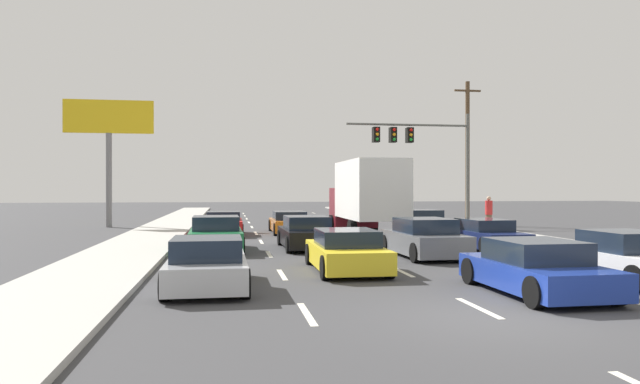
{
  "coord_description": "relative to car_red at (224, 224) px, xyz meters",
  "views": [
    {
      "loc": [
        -4.86,
        -9.83,
        2.34
      ],
      "look_at": [
        -0.62,
        16.73,
        2.2
      ],
      "focal_mm": 32.45,
      "sensor_mm": 36.0,
      "label": 1
    }
  ],
  "objects": [
    {
      "name": "car_orange",
      "position": [
        3.45,
        0.79,
        -0.01
      ],
      "size": [
        1.96,
        4.54,
        1.15
      ],
      "color": "orange",
      "rests_on": "ground_plane"
    },
    {
      "name": "ground_plane",
      "position": [
        5.07,
        5.06,
        -0.55
      ],
      "size": [
        140.0,
        140.0,
        0.0
      ],
      "primitive_type": "plane",
      "color": "#3D3D3F"
    },
    {
      "name": "pedestrian_near_corner",
      "position": [
        13.79,
        -1.16,
        0.5
      ],
      "size": [
        0.38,
        0.38,
        1.82
      ],
      "color": "brown",
      "rests_on": "sidewalk_right"
    },
    {
      "name": "box_truck",
      "position": [
        6.85,
        -2.54,
        1.53
      ],
      "size": [
        2.58,
        7.47,
        3.67
      ],
      "color": "white",
      "rests_on": "ground_plane"
    },
    {
      "name": "car_white",
      "position": [
        10.05,
        -16.64,
        0.03
      ],
      "size": [
        1.99,
        4.16,
        1.29
      ],
      "color": "white",
      "rests_on": "ground_plane"
    },
    {
      "name": "car_yellow",
      "position": [
        3.55,
        -13.65,
        0.0
      ],
      "size": [
        1.95,
        4.23,
        1.19
      ],
      "color": "yellow",
      "rests_on": "ground_plane"
    },
    {
      "name": "traffic_signal_mast",
      "position": [
        11.79,
        5.21,
        4.73
      ],
      "size": [
        8.01,
        0.69,
        7.15
      ],
      "color": "#595B56",
      "rests_on": "ground_plane"
    },
    {
      "name": "car_gray",
      "position": [
        6.92,
        -10.62,
        0.07
      ],
      "size": [
        2.04,
        4.36,
        1.33
      ],
      "color": "slate",
      "rests_on": "ground_plane"
    },
    {
      "name": "car_navy",
      "position": [
        10.04,
        -8.69,
        0.0
      ],
      "size": [
        1.9,
        4.44,
        1.18
      ],
      "color": "#141E4C",
      "rests_on": "ground_plane"
    },
    {
      "name": "car_blue",
      "position": [
        7.01,
        -17.82,
        0.0
      ],
      "size": [
        2.03,
        4.1,
        1.2
      ],
      "color": "#1E389E",
      "rests_on": "ground_plane"
    },
    {
      "name": "car_silver",
      "position": [
        -0.26,
        -16.0,
        0.0
      ],
      "size": [
        1.91,
        4.06,
        1.22
      ],
      "color": "#B7BABF",
      "rests_on": "ground_plane"
    },
    {
      "name": "utility_pole_mid",
      "position": [
        15.77,
        6.15,
        4.29
      ],
      "size": [
        1.8,
        0.28,
        9.4
      ],
      "color": "brown",
      "rests_on": "ground_plane"
    },
    {
      "name": "car_black",
      "position": [
        3.26,
        -7.35,
        0.04
      ],
      "size": [
        1.99,
        4.2,
        1.28
      ],
      "color": "black",
      "rests_on": "ground_plane"
    },
    {
      "name": "sidewalk_right",
      "position": [
        13.54,
        0.06,
        -0.48
      ],
      "size": [
        3.03,
        80.0,
        0.14
      ],
      "primitive_type": "cube",
      "color": "#B2AFA8",
      "rests_on": "ground_plane"
    },
    {
      "name": "roadside_billboard",
      "position": [
        -6.97,
        7.13,
        5.22
      ],
      "size": [
        5.31,
        0.36,
        7.78
      ],
      "color": "slate",
      "rests_on": "ground_plane"
    },
    {
      "name": "car_tan",
      "position": [
        10.29,
        -0.6,
        0.03
      ],
      "size": [
        2.01,
        4.17,
        1.26
      ],
      "color": "tan",
      "rests_on": "ground_plane"
    },
    {
      "name": "lane_markings",
      "position": [
        5.07,
        0.91,
        -0.55
      ],
      "size": [
        6.94,
        52.0,
        0.01
      ],
      "color": "silver",
      "rests_on": "ground_plane"
    },
    {
      "name": "car_green",
      "position": [
        -0.23,
        -7.73,
        0.05
      ],
      "size": [
        2.07,
        4.24,
        1.32
      ],
      "color": "#196B38",
      "rests_on": "ground_plane"
    },
    {
      "name": "car_red",
      "position": [
        0.0,
        0.0,
        0.0
      ],
      "size": [
        1.98,
        4.18,
        1.2
      ],
      "color": "red",
      "rests_on": "ground_plane"
    },
    {
      "name": "sidewalk_left",
      "position": [
        -3.39,
        0.06,
        -0.48
      ],
      "size": [
        3.03,
        80.0,
        0.14
      ],
      "primitive_type": "cube",
      "color": "#B2AFA8",
      "rests_on": "ground_plane"
    }
  ]
}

